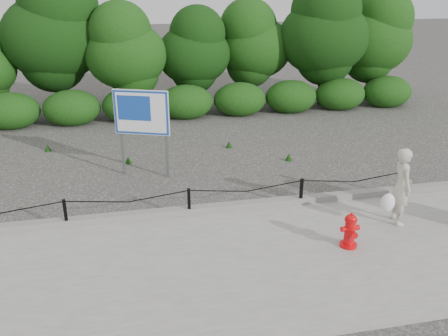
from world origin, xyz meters
TOP-DOWN VIEW (x-y plane):
  - ground at (0.00, 0.00)m, footprint 90.00×90.00m
  - sidewalk at (0.00, -2.00)m, footprint 14.00×4.00m
  - curb at (0.00, 0.05)m, footprint 14.00×0.22m
  - chain_barrier at (0.00, 0.00)m, footprint 10.06×0.06m
  - treeline at (1.06, 8.98)m, footprint 20.24×3.92m
  - fire_hydrant at (2.74, -1.89)m, footprint 0.36×0.37m
  - pedestrian at (4.11, -1.22)m, footprint 0.73×0.64m
  - advertising_sign at (-0.79, 2.52)m, footprint 1.32×0.59m

SIDE VIEW (x-z plane):
  - ground at x=0.00m, z-range 0.00..0.00m
  - sidewalk at x=0.00m, z-range 0.00..0.08m
  - curb at x=0.00m, z-range 0.08..0.22m
  - fire_hydrant at x=2.74m, z-range 0.06..0.75m
  - chain_barrier at x=0.00m, z-range 0.16..0.76m
  - pedestrian at x=4.11m, z-range 0.06..1.67m
  - advertising_sign at x=-0.79m, z-range 0.46..2.71m
  - treeline at x=1.06m, z-range 0.07..5.07m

